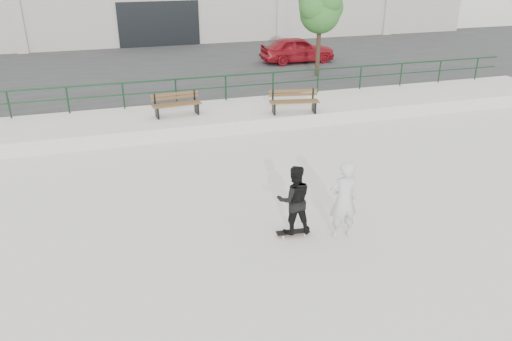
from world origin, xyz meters
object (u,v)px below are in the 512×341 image
object	(u,v)px
bench_left	(176,104)
skateboard	(293,232)
bench_right	(294,102)
red_car	(297,49)
tree	(321,8)
standing_skater	(294,200)
seated_skater	(343,200)

from	to	relation	value
bench_left	skateboard	size ratio (longest dim) A/B	2.28
bench_right	red_car	xyz separation A→B (m)	(3.44, 8.46, 0.26)
bench_right	skateboard	world-z (taller)	bench_right
tree	skateboard	distance (m)	14.52
bench_left	standing_skater	xyz separation A→B (m)	(1.39, -8.39, 0.02)
bench_right	tree	xyz separation A→B (m)	(3.25, 5.26, 2.70)
bench_right	skateboard	xyz separation A→B (m)	(-2.84, -7.43, -0.84)
red_car	seated_skater	size ratio (longest dim) A/B	2.11
bench_left	bench_right	bearing A→B (deg)	-17.55
standing_skater	bench_right	bearing A→B (deg)	-102.01
bench_left	standing_skater	bearing A→B (deg)	-85.43
red_car	standing_skater	bearing A→B (deg)	158.88
bench_left	skateboard	world-z (taller)	bench_left
skateboard	standing_skater	xyz separation A→B (m)	(0.00, 0.00, 0.85)
bench_left	seated_skater	world-z (taller)	seated_skater
skateboard	bench_left	bearing A→B (deg)	104.01
skateboard	bench_right	bearing A→B (deg)	73.70
bench_left	tree	xyz separation A→B (m)	(7.47, 4.31, 2.71)
bench_left	standing_skater	distance (m)	8.50
skateboard	seated_skater	world-z (taller)	seated_skater
tree	red_car	size ratio (longest dim) A/B	1.05
bench_right	standing_skater	world-z (taller)	standing_skater
bench_left	red_car	bearing A→B (deg)	39.57
standing_skater	seated_skater	bearing A→B (deg)	169.06
red_car	seated_skater	distance (m)	17.09
red_car	skateboard	size ratio (longest dim) A/B	4.99
red_car	tree	bearing A→B (deg)	177.02
tree	seated_skater	world-z (taller)	tree
bench_left	seated_skater	distance (m)	9.09
bench_left	red_car	world-z (taller)	red_car
seated_skater	tree	bearing A→B (deg)	-111.62
tree	skateboard	xyz separation A→B (m)	(-6.08, -12.69, -3.54)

